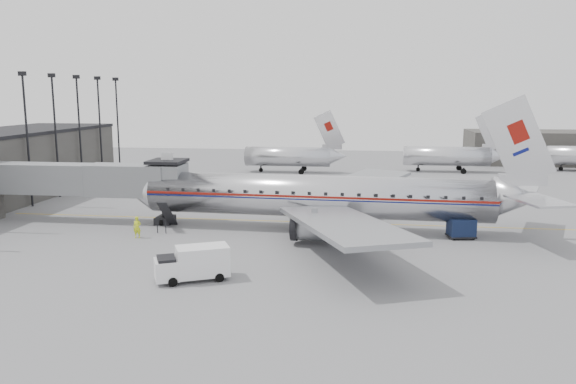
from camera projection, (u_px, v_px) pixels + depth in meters
The scene contains 12 objects.
ground at pixel (249, 235), 51.45m from camera, with size 160.00×160.00×0.00m, color slate.
hangar at pixel (552, 147), 103.73m from camera, with size 30.00×12.00×6.00m, color #3A3835.
apron_line at pixel (290, 221), 56.92m from camera, with size 0.15×60.00×0.01m, color gold.
jet_bridge at pixel (94, 180), 56.45m from camera, with size 21.00×6.20×7.10m.
floodlight_masts at pixel (42, 132), 66.24m from camera, with size 0.90×42.25×15.25m.
distant_aircraft_near at pixel (289, 156), 92.22m from camera, with size 16.39×3.20×10.26m.
distant_aircraft_mid at pixel (448, 155), 92.78m from camera, with size 16.39×3.20×10.26m.
airliner at pixel (325, 196), 52.92m from camera, with size 40.55×37.53×12.82m.
service_van at pixel (193, 263), 38.78m from camera, with size 5.38×3.87×2.37m.
baggage_cart_navy at pixel (461, 228), 50.17m from camera, with size 2.63×2.20×1.82m.
baggage_cart_white at pixel (338, 223), 52.16m from camera, with size 2.72×2.39×1.79m.
ramp_worker at pixel (137, 227), 50.28m from camera, with size 0.71×0.47×1.96m, color #CFE31A.
Camera 1 is at (10.06, -49.10, 12.77)m, focal length 35.00 mm.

